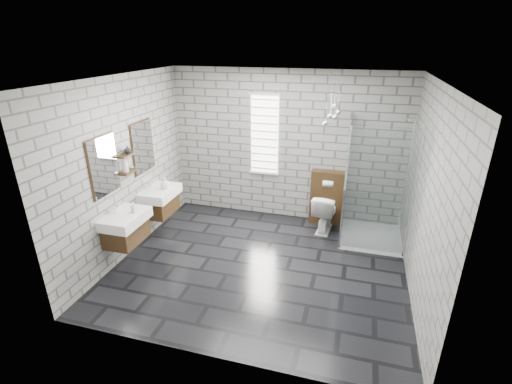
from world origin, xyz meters
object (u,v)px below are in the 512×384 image
at_px(vanity_right, 158,194).
at_px(cistern_panel, 327,197).
at_px(shower_enclosure, 367,214).
at_px(vanity_left, 123,220).
at_px(toilet, 325,212).

distance_m(vanity_right, cistern_panel, 2.97).
height_order(cistern_panel, shower_enclosure, shower_enclosure).
height_order(vanity_right, cistern_panel, vanity_right).
relative_size(vanity_left, vanity_right, 1.00).
xyz_separation_m(vanity_right, cistern_panel, (2.71, 1.20, -0.26)).
relative_size(vanity_left, shower_enclosure, 0.77).
relative_size(shower_enclosure, toilet, 2.96).
bearing_deg(vanity_left, cistern_panel, 39.01).
xyz_separation_m(vanity_left, vanity_right, (0.00, 0.99, 0.00)).
relative_size(vanity_right, shower_enclosure, 0.77).
bearing_deg(vanity_right, shower_enclosure, 11.35).
height_order(cistern_panel, toilet, cistern_panel).
bearing_deg(shower_enclosure, toilet, 161.64).
bearing_deg(vanity_left, toilet, 35.19).
height_order(vanity_right, shower_enclosure, shower_enclosure).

